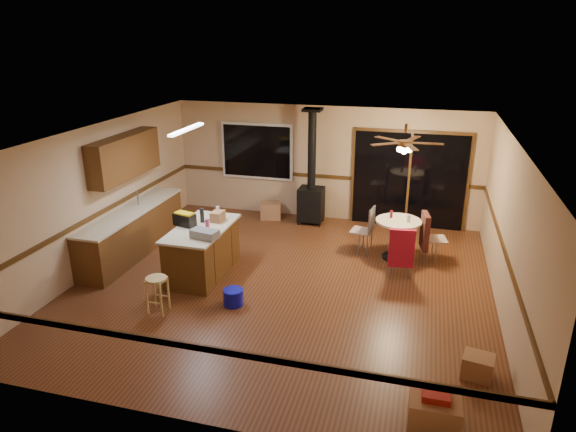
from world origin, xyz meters
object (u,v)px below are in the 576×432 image
at_px(chair_left, 367,225).
at_px(toolbox_black, 185,220).
at_px(chair_near, 402,248).
at_px(chair_right, 426,232).
at_px(blue_bucket, 233,297).
at_px(kitchen_island, 203,251).
at_px(wood_stove, 311,192).
at_px(box_corner_a, 434,414).
at_px(box_corner_b, 478,366).
at_px(box_under_window, 271,211).
at_px(toolbox_grey, 205,234).
at_px(dining_table, 398,232).
at_px(bar_stool, 158,295).

bearing_deg(chair_left, toolbox_black, -151.30).
distance_m(chair_near, chair_right, 0.98).
xyz_separation_m(blue_bucket, chair_near, (2.52, 1.63, 0.46)).
bearing_deg(chair_near, chair_left, 126.42).
relative_size(kitchen_island, toolbox_black, 4.38).
bearing_deg(wood_stove, box_corner_a, -65.43).
bearing_deg(box_corner_a, box_corner_b, 63.71).
xyz_separation_m(kitchen_island, toolbox_black, (-0.32, 0.02, 0.55)).
bearing_deg(chair_near, box_under_window, 142.57).
xyz_separation_m(wood_stove, toolbox_grey, (-1.04, -3.48, 0.24)).
distance_m(toolbox_black, box_corner_b, 5.29).
relative_size(toolbox_black, blue_bucket, 1.20).
distance_m(chair_right, box_under_window, 3.83).
xyz_separation_m(toolbox_grey, chair_right, (3.58, 2.04, -0.37)).
xyz_separation_m(wood_stove, box_corner_b, (3.26, -4.86, -0.58)).
relative_size(kitchen_island, dining_table, 1.95).
relative_size(wood_stove, chair_right, 3.60).
bearing_deg(blue_bucket, box_under_window, 98.36).
bearing_deg(blue_bucket, chair_left, 55.15).
height_order(toolbox_grey, chair_near, toolbox_grey).
bearing_deg(chair_right, bar_stool, -142.63).
height_order(toolbox_grey, box_corner_b, toolbox_grey).
xyz_separation_m(toolbox_black, box_under_window, (0.65, 3.08, -0.82)).
relative_size(kitchen_island, chair_right, 2.40).
distance_m(toolbox_black, dining_table, 4.00).
bearing_deg(blue_bucket, wood_stove, 84.46).
xyz_separation_m(wood_stove, bar_stool, (-1.44, -4.47, -0.43)).
bearing_deg(bar_stool, box_under_window, 84.15).
height_order(chair_near, box_corner_a, chair_near).
bearing_deg(box_corner_b, kitchen_island, 158.37).
relative_size(wood_stove, box_corner_b, 6.74).
bearing_deg(box_corner_b, chair_right, 101.95).
distance_m(dining_table, chair_right, 0.53).
bearing_deg(bar_stool, chair_near, 30.91).
xyz_separation_m(bar_stool, chair_right, (3.97, 3.04, 0.30)).
height_order(wood_stove, toolbox_grey, wood_stove).
distance_m(kitchen_island, chair_right, 4.17).
bearing_deg(blue_bucket, chair_right, 40.83).
bearing_deg(box_corner_b, blue_bucket, 166.11).
xyz_separation_m(wood_stove, box_under_window, (-0.97, 0.05, -0.54)).
bearing_deg(box_corner_a, kitchen_island, 144.16).
relative_size(wood_stove, chair_left, 4.89).
height_order(kitchen_island, dining_table, kitchen_island).
xyz_separation_m(toolbox_black, blue_bucket, (1.24, -0.93, -0.87)).
height_order(chair_left, box_corner_a, chair_left).
relative_size(toolbox_black, box_corner_a, 0.69).
bearing_deg(toolbox_black, wood_stove, 61.86).
bearing_deg(kitchen_island, toolbox_black, 176.22).
relative_size(bar_stool, dining_table, 0.69).
height_order(dining_table, box_under_window, dining_table).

